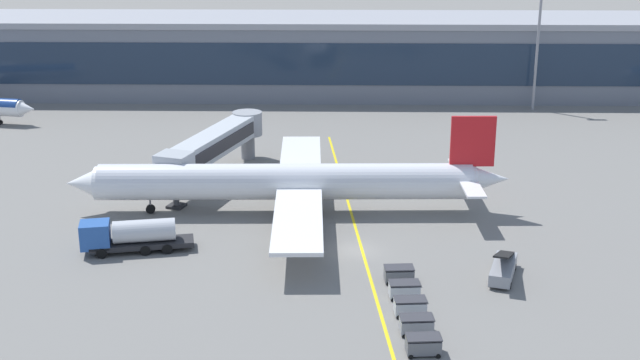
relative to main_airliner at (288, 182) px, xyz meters
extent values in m
plane|color=slate|center=(7.27, -10.35, -3.64)|extent=(700.00, 700.00, 0.00)
cube|color=yellow|center=(7.62, -8.35, -3.63)|extent=(7.27, 79.72, 0.01)
cube|color=slate|center=(4.23, 61.29, 2.59)|extent=(200.92, 18.76, 12.45)
cube|color=#1E2D42|center=(4.23, 51.85, 3.21)|extent=(194.89, 0.16, 6.97)
cube|color=#99999E|center=(4.23, 61.29, 9.31)|extent=(204.94, 19.14, 1.00)
cylinder|color=white|center=(-0.30, -0.01, -0.14)|extent=(41.44, 4.88, 3.70)
cylinder|color=silver|center=(-0.30, -0.01, 0.20)|extent=(40.61, 4.71, 3.56)
cone|color=white|center=(-22.26, -0.64, -0.14)|extent=(3.80, 3.62, 3.52)
cone|color=white|center=(21.85, 0.62, 0.23)|extent=(4.53, 3.27, 3.15)
cube|color=red|center=(19.87, 0.57, 4.49)|extent=(4.82, 0.50, 5.56)
cube|color=white|center=(19.47, -3.15, 0.42)|extent=(2.17, 5.98, 0.24)
cube|color=white|center=(19.26, 4.26, 0.42)|extent=(2.17, 5.98, 0.24)
cube|color=white|center=(1.50, -10.50, -0.41)|extent=(5.29, 17.50, 0.40)
cube|color=white|center=(0.90, 10.57, -0.41)|extent=(5.29, 17.50, 0.40)
cylinder|color=#939399|center=(0.41, -7.40, -1.73)|extent=(2.91, 2.12, 2.04)
cylinder|color=#939399|center=(-0.01, 7.41, -1.73)|extent=(2.91, 2.12, 2.04)
cylinder|color=black|center=(-15.18, -0.43, -3.14)|extent=(1.01, 0.43, 1.00)
cylinder|color=slate|center=(-15.18, -0.43, -2.31)|extent=(0.20, 0.20, 1.65)
cylinder|color=black|center=(2.23, -1.60, -3.14)|extent=(1.01, 0.43, 1.00)
cylinder|color=slate|center=(2.23, -1.60, -2.31)|extent=(0.20, 0.20, 1.65)
cylinder|color=black|center=(2.13, 1.73, -3.14)|extent=(1.01, 0.43, 1.00)
cylinder|color=slate|center=(2.13, 1.73, -2.31)|extent=(0.20, 0.20, 1.65)
cube|color=#B2B7BC|center=(-9.61, 11.10, 1.16)|extent=(9.02, 19.97, 2.80)
cube|color=#232328|center=(-9.57, 11.09, 1.16)|extent=(8.15, 16.96, 1.54)
cube|color=#9EA3A8|center=(-12.70, 1.58, 1.16)|extent=(4.41, 4.15, 2.94)
cylinder|color=#4C4C51|center=(-12.70, 1.58, -1.94)|extent=(0.70, 0.70, 3.40)
cube|color=#262628|center=(-12.70, 1.58, -3.49)|extent=(2.27, 2.27, 0.30)
cylinder|color=gray|center=(-6.53, 20.62, 1.16)|extent=(3.90, 3.90, 3.08)
cylinder|color=gray|center=(-6.53, 20.62, -1.94)|extent=(1.80, 1.80, 3.40)
cube|color=#232326|center=(-13.79, -10.92, -2.89)|extent=(10.29, 4.38, 0.50)
cube|color=#26519E|center=(-18.11, -11.76, -1.64)|extent=(3.23, 2.99, 2.50)
cube|color=black|center=(-19.34, -12.01, -1.14)|extent=(0.60, 2.29, 1.12)
cylinder|color=#B7BABF|center=(-13.51, -10.86, -1.54)|extent=(6.31, 3.31, 2.20)
cylinder|color=black|center=(-17.33, -12.82, -3.14)|extent=(1.05, 0.54, 1.00)
cylinder|color=black|center=(-17.78, -10.49, -3.14)|extent=(1.05, 0.54, 1.00)
cylinder|color=black|center=(-13.27, -12.02, -3.14)|extent=(1.05, 0.54, 1.00)
cylinder|color=black|center=(-13.72, -9.69, -3.14)|extent=(1.05, 0.54, 1.00)
cylinder|color=black|center=(-11.20, -11.62, -3.14)|extent=(1.05, 0.54, 1.00)
cylinder|color=black|center=(-11.66, -9.29, -3.14)|extent=(1.05, 0.54, 1.00)
cube|color=gray|center=(20.46, -16.54, -2.79)|extent=(3.58, 6.29, 1.10)
cube|color=black|center=(20.46, -16.54, -1.34)|extent=(3.30, 6.98, 2.38)
cylinder|color=black|center=(20.26, -14.28, -3.34)|extent=(0.42, 0.65, 0.60)
cylinder|color=black|center=(21.89, -14.78, -3.34)|extent=(0.42, 0.65, 0.60)
cylinder|color=black|center=(19.03, -18.29, -3.34)|extent=(0.42, 0.65, 0.60)
cylinder|color=black|center=(20.66, -18.79, -3.34)|extent=(0.42, 0.65, 0.60)
cube|color=#595B60|center=(11.88, -30.37, -2.91)|extent=(2.71, 1.69, 1.10)
cube|color=#333338|center=(11.88, -30.37, -2.21)|extent=(2.76, 1.73, 0.10)
cylinder|color=black|center=(10.90, -31.20, -3.46)|extent=(0.37, 0.15, 0.36)
cylinder|color=black|center=(10.79, -29.70, -3.46)|extent=(0.37, 0.15, 0.36)
cylinder|color=black|center=(12.98, -31.04, -3.46)|extent=(0.37, 0.15, 0.36)
cylinder|color=black|center=(12.86, -29.54, -3.46)|extent=(0.37, 0.15, 0.36)
cube|color=gray|center=(11.64, -27.18, -2.91)|extent=(2.71, 1.69, 1.10)
cube|color=#333338|center=(11.64, -27.18, -2.21)|extent=(2.76, 1.73, 0.10)
cylinder|color=black|center=(10.66, -28.01, -3.46)|extent=(0.37, 0.15, 0.36)
cylinder|color=black|center=(10.55, -26.51, -3.46)|extent=(0.37, 0.15, 0.36)
cylinder|color=black|center=(12.74, -27.85, -3.46)|extent=(0.37, 0.15, 0.36)
cylinder|color=black|center=(12.62, -26.35, -3.46)|extent=(0.37, 0.15, 0.36)
cube|color=#B2B7BC|center=(11.40, -23.99, -2.91)|extent=(2.71, 1.69, 1.10)
cube|color=#333338|center=(11.40, -23.99, -2.21)|extent=(2.76, 1.73, 0.10)
cylinder|color=black|center=(10.42, -24.82, -3.46)|extent=(0.37, 0.15, 0.36)
cylinder|color=black|center=(10.30, -23.32, -3.46)|extent=(0.37, 0.15, 0.36)
cylinder|color=black|center=(12.49, -24.66, -3.46)|extent=(0.37, 0.15, 0.36)
cylinder|color=black|center=(12.38, -23.16, -3.46)|extent=(0.37, 0.15, 0.36)
cube|color=#B2B7BC|center=(11.16, -20.80, -2.91)|extent=(2.71, 1.69, 1.10)
cube|color=#333338|center=(11.16, -20.80, -2.21)|extent=(2.76, 1.73, 0.10)
cylinder|color=black|center=(10.18, -21.63, -3.46)|extent=(0.37, 0.15, 0.36)
cylinder|color=black|center=(10.06, -20.13, -3.46)|extent=(0.37, 0.15, 0.36)
cylinder|color=black|center=(12.25, -21.47, -3.46)|extent=(0.37, 0.15, 0.36)
cylinder|color=black|center=(12.14, -19.97, -3.46)|extent=(0.37, 0.15, 0.36)
cube|color=#595B60|center=(10.91, -17.61, -2.91)|extent=(2.71, 1.69, 1.10)
cube|color=#333338|center=(10.91, -17.61, -2.21)|extent=(2.76, 1.73, 0.10)
cylinder|color=black|center=(9.93, -18.43, -3.46)|extent=(0.37, 0.15, 0.36)
cylinder|color=black|center=(9.82, -16.94, -3.46)|extent=(0.37, 0.15, 0.36)
cylinder|color=black|center=(12.01, -18.28, -3.46)|extent=(0.37, 0.15, 0.36)
cylinder|color=black|center=(11.89, -16.78, -3.46)|extent=(0.37, 0.15, 0.36)
cone|color=white|center=(-41.70, 36.94, -0.97)|extent=(2.92, 2.81, 2.43)
cylinder|color=black|center=(-46.27, 37.70, -3.28)|extent=(0.75, 0.40, 0.71)
cylinder|color=slate|center=(-46.27, 37.70, -2.59)|extent=(0.14, 0.14, 1.40)
cylinder|color=gray|center=(37.41, 49.29, 5.85)|extent=(0.44, 0.44, 18.98)
camera|label=1|loc=(5.18, -87.93, 29.29)|focal=47.88mm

